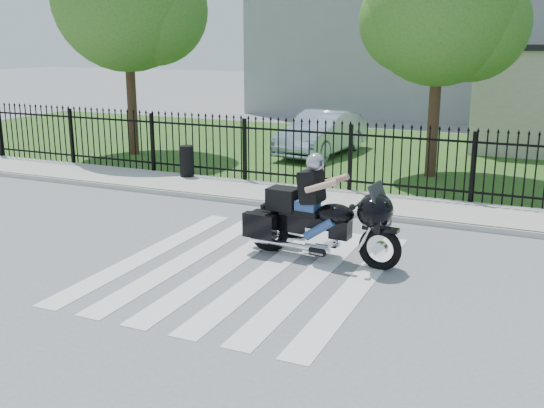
% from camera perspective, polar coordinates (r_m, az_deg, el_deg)
% --- Properties ---
extents(ground, '(120.00, 120.00, 0.00)m').
position_cam_1_polar(ground, '(11.17, -2.35, -5.84)').
color(ground, slate).
rests_on(ground, ground).
extents(crosswalk, '(5.00, 5.50, 0.01)m').
position_cam_1_polar(crosswalk, '(11.16, -2.35, -5.81)').
color(crosswalk, silver).
rests_on(crosswalk, ground).
extents(sidewalk, '(40.00, 2.00, 0.12)m').
position_cam_1_polar(sidewalk, '(15.58, 5.84, 0.30)').
color(sidewalk, '#ADAAA3').
rests_on(sidewalk, ground).
extents(curb, '(40.00, 0.12, 0.12)m').
position_cam_1_polar(curb, '(14.66, 4.60, -0.59)').
color(curb, '#ADAAA3').
rests_on(curb, ground).
extents(grass_strip, '(40.00, 12.00, 0.02)m').
position_cam_1_polar(grass_strip, '(22.20, 11.57, 4.28)').
color(grass_strip, '#2D511B').
rests_on(grass_strip, ground).
extents(iron_fence, '(26.00, 0.04, 1.80)m').
position_cam_1_polar(iron_fence, '(16.33, 7.03, 3.96)').
color(iron_fence, black).
rests_on(iron_fence, ground).
extents(tree_mid, '(4.20, 4.20, 6.78)m').
position_cam_1_polar(tree_mid, '(18.64, 14.87, 16.54)').
color(tree_mid, '#382316').
rests_on(tree_mid, ground).
extents(motorcycle_rider, '(3.01, 1.05, 1.99)m').
position_cam_1_polar(motorcycle_rider, '(11.47, 4.10, -1.02)').
color(motorcycle_rider, black).
rests_on(motorcycle_rider, ground).
extents(parked_car, '(2.02, 4.59, 1.47)m').
position_cam_1_polar(parked_car, '(21.88, 4.51, 6.35)').
color(parked_car, '#A3B7CE').
rests_on(parked_car, grass_strip).
extents(litter_bin, '(0.51, 0.51, 0.87)m').
position_cam_1_polar(litter_bin, '(18.04, -7.66, 3.83)').
color(litter_bin, black).
rests_on(litter_bin, sidewalk).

